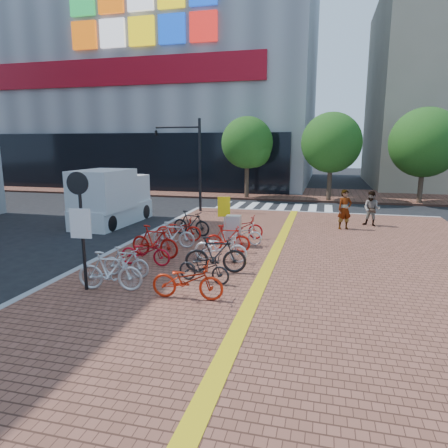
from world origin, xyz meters
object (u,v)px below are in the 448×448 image
(bike_2, at_px, (145,252))
(bike_12, at_px, (241,234))
(bike_4, at_px, (174,235))
(bike_0, at_px, (110,271))
(bike_1, at_px, (126,262))
(bike_8, at_px, (204,268))
(bike_7, at_px, (188,280))
(box_truck, at_px, (111,198))
(bike_10, at_px, (221,247))
(bike_3, at_px, (155,241))
(bike_5, at_px, (179,229))
(traffic_light_pole, at_px, (180,148))
(yellow_sign, at_px, (224,211))
(bike_11, at_px, (228,239))
(bike_13, at_px, (242,227))
(pedestrian_b, at_px, (372,209))
(pedestrian_a, at_px, (345,209))
(bike_9, at_px, (216,255))
(utility_box, at_px, (234,231))
(bike_6, at_px, (191,223))
(notice_sign, at_px, (81,217))

(bike_2, distance_m, bike_12, 4.34)
(bike_4, relative_size, bike_12, 1.00)
(bike_0, height_order, bike_1, bike_0)
(bike_1, height_order, bike_8, bike_1)
(bike_7, xyz_separation_m, bike_8, (0.04, 1.32, -0.07))
(bike_7, height_order, box_truck, box_truck)
(bike_2, distance_m, bike_10, 2.54)
(bike_3, bearing_deg, bike_12, -36.37)
(bike_5, bearing_deg, bike_7, -168.50)
(bike_12, xyz_separation_m, box_truck, (-7.58, 3.19, 0.75))
(bike_12, xyz_separation_m, traffic_light_pole, (-5.29, 7.33, 3.30))
(bike_8, bearing_deg, yellow_sign, 17.23)
(bike_8, relative_size, bike_11, 0.96)
(bike_8, height_order, bike_13, bike_13)
(bike_5, bearing_deg, pedestrian_b, -68.20)
(bike_13, relative_size, pedestrian_a, 1.00)
(bike_0, distance_m, bike_1, 1.16)
(bike_1, bearing_deg, bike_9, -66.01)
(bike_11, distance_m, traffic_light_pole, 10.45)
(pedestrian_b, height_order, box_truck, box_truck)
(bike_4, distance_m, box_truck, 6.74)
(bike_2, relative_size, bike_13, 0.93)
(bike_5, bearing_deg, bike_2, 170.75)
(bike_11, bearing_deg, yellow_sign, 13.58)
(bike_11, bearing_deg, bike_1, 141.28)
(bike_12, bearing_deg, pedestrian_a, -41.75)
(bike_2, height_order, bike_10, bike_10)
(bike_0, distance_m, bike_13, 7.38)
(bike_1, distance_m, utility_box, 5.04)
(bike_9, relative_size, bike_11, 1.14)
(bike_0, relative_size, utility_box, 1.50)
(bike_6, xyz_separation_m, bike_7, (2.28, -7.00, -0.04))
(bike_11, height_order, bike_13, bike_11)
(bike_12, xyz_separation_m, pedestrian_b, (5.44, 5.16, 0.41))
(bike_9, bearing_deg, bike_7, 164.89)
(bike_2, distance_m, bike_3, 0.97)
(bike_12, relative_size, bike_13, 0.90)
(bike_3, distance_m, bike_12, 3.67)
(bike_11, xyz_separation_m, yellow_sign, (-0.50, 1.48, 0.79))
(utility_box, distance_m, box_truck, 8.14)
(utility_box, distance_m, traffic_light_pole, 9.67)
(bike_1, bearing_deg, notice_sign, 158.33)
(bike_13, xyz_separation_m, pedestrian_b, (5.66, 4.04, 0.36))
(bike_8, bearing_deg, bike_12, 8.19)
(pedestrian_a, relative_size, utility_box, 1.53)
(bike_1, xyz_separation_m, bike_11, (2.33, 3.51, 0.05))
(bike_8, xyz_separation_m, bike_10, (-0.06, 2.16, 0.07))
(bike_13, distance_m, pedestrian_b, 6.96)
(bike_6, distance_m, pedestrian_a, 7.27)
(traffic_light_pole, relative_size, box_truck, 1.08)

